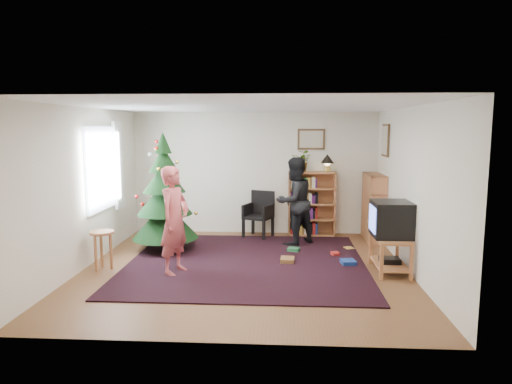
# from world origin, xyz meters

# --- Properties ---
(floor) EXTENTS (5.00, 5.00, 0.00)m
(floor) POSITION_xyz_m (0.00, 0.00, 0.00)
(floor) COLOR brown
(floor) RESTS_ON ground
(ceiling) EXTENTS (5.00, 5.00, 0.00)m
(ceiling) POSITION_xyz_m (0.00, 0.00, 2.50)
(ceiling) COLOR white
(ceiling) RESTS_ON wall_back
(wall_back) EXTENTS (5.00, 0.02, 2.50)m
(wall_back) POSITION_xyz_m (0.00, 2.50, 1.25)
(wall_back) COLOR silver
(wall_back) RESTS_ON floor
(wall_front) EXTENTS (5.00, 0.02, 2.50)m
(wall_front) POSITION_xyz_m (0.00, -2.50, 1.25)
(wall_front) COLOR silver
(wall_front) RESTS_ON floor
(wall_left) EXTENTS (0.02, 5.00, 2.50)m
(wall_left) POSITION_xyz_m (-2.50, 0.00, 1.25)
(wall_left) COLOR silver
(wall_left) RESTS_ON floor
(wall_right) EXTENTS (0.02, 5.00, 2.50)m
(wall_right) POSITION_xyz_m (2.50, 0.00, 1.25)
(wall_right) COLOR silver
(wall_right) RESTS_ON floor
(rug) EXTENTS (3.80, 3.60, 0.02)m
(rug) POSITION_xyz_m (0.00, 0.30, 0.01)
(rug) COLOR black
(rug) RESTS_ON floor
(window_pane) EXTENTS (0.04, 1.20, 1.40)m
(window_pane) POSITION_xyz_m (-2.47, 0.60, 1.50)
(window_pane) COLOR silver
(window_pane) RESTS_ON wall_left
(curtain) EXTENTS (0.06, 0.35, 1.60)m
(curtain) POSITION_xyz_m (-2.43, 1.30, 1.50)
(curtain) COLOR white
(curtain) RESTS_ON wall_left
(picture_back) EXTENTS (0.55, 0.03, 0.42)m
(picture_back) POSITION_xyz_m (1.15, 2.48, 1.95)
(picture_back) COLOR #4C3319
(picture_back) RESTS_ON wall_back
(picture_right) EXTENTS (0.03, 0.50, 0.60)m
(picture_right) POSITION_xyz_m (2.48, 1.75, 1.95)
(picture_right) COLOR #4C3319
(picture_right) RESTS_ON wall_right
(christmas_tree) EXTENTS (1.16, 1.16, 2.11)m
(christmas_tree) POSITION_xyz_m (-1.51, 1.00, 0.88)
(christmas_tree) COLOR #3F2816
(christmas_tree) RESTS_ON rug
(bookshelf_back) EXTENTS (0.95, 0.30, 1.30)m
(bookshelf_back) POSITION_xyz_m (1.17, 2.34, 0.66)
(bookshelf_back) COLOR #B2683F
(bookshelf_back) RESTS_ON floor
(bookshelf_right) EXTENTS (0.30, 0.95, 1.30)m
(bookshelf_right) POSITION_xyz_m (2.34, 1.93, 0.66)
(bookshelf_right) COLOR #B2683F
(bookshelf_right) RESTS_ON floor
(tv_stand) EXTENTS (0.48, 0.87, 0.55)m
(tv_stand) POSITION_xyz_m (2.22, -0.01, 0.32)
(tv_stand) COLOR #B2683F
(tv_stand) RESTS_ON floor
(crt_tv) EXTENTS (0.57, 0.61, 0.54)m
(crt_tv) POSITION_xyz_m (2.22, -0.01, 0.82)
(crt_tv) COLOR black
(crt_tv) RESTS_ON tv_stand
(armchair) EXTENTS (0.65, 0.67, 0.92)m
(armchair) POSITION_xyz_m (0.09, 2.17, 0.49)
(armchair) COLOR black
(armchair) RESTS_ON rug
(stool) EXTENTS (0.36, 0.36, 0.60)m
(stool) POSITION_xyz_m (-2.20, -0.15, 0.47)
(stool) COLOR #B2683F
(stool) RESTS_ON floor
(person_standing) EXTENTS (0.56, 0.69, 1.62)m
(person_standing) POSITION_xyz_m (-1.03, -0.28, 0.81)
(person_standing) COLOR #B3474A
(person_standing) RESTS_ON rug
(person_by_chair) EXTENTS (1.01, 0.99, 1.64)m
(person_by_chair) POSITION_xyz_m (0.80, 1.55, 0.82)
(person_by_chair) COLOR black
(person_by_chair) RESTS_ON rug
(potted_plant) EXTENTS (0.49, 0.47, 0.44)m
(potted_plant) POSITION_xyz_m (0.97, 2.34, 1.52)
(potted_plant) COLOR gray
(potted_plant) RESTS_ON bookshelf_back
(table_lamp) EXTENTS (0.27, 0.27, 0.36)m
(table_lamp) POSITION_xyz_m (1.47, 2.34, 1.54)
(table_lamp) COLOR #A57F33
(table_lamp) RESTS_ON bookshelf_back
(floor_clutter) EXTENTS (1.32, 1.18, 0.08)m
(floor_clutter) POSITION_xyz_m (1.27, 0.73, 0.04)
(floor_clutter) COLOR #A51E19
(floor_clutter) RESTS_ON rug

